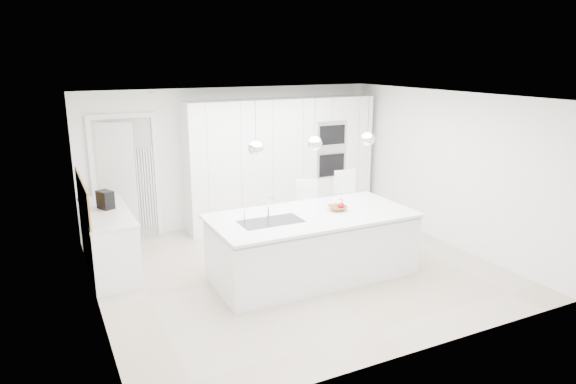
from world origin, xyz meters
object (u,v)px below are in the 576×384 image
island_base (313,247)px  espresso_machine (105,200)px  bar_stool_left (311,215)px  fruit_bowl (338,208)px  bar_stool_right (349,207)px

island_base → espresso_machine: (-2.53, 1.61, 0.60)m
bar_stool_left → espresso_machine: bearing=-171.2°
island_base → fruit_bowl: fruit_bowl is taller
bar_stool_left → bar_stool_right: size_ratio=0.93×
fruit_bowl → bar_stool_right: bearing=48.8°
espresso_machine → bar_stool_left: 3.12m
bar_stool_right → island_base: bearing=-133.9°
island_base → bar_stool_right: bearing=38.4°
fruit_bowl → bar_stool_left: 0.99m
bar_stool_left → bar_stool_right: 0.73m
bar_stool_left → fruit_bowl: bearing=-73.4°
island_base → bar_stool_left: bar_stool_left is taller
fruit_bowl → bar_stool_right: (0.80, 0.91, -0.34)m
fruit_bowl → island_base: bearing=-172.6°
island_base → bar_stool_right: 1.56m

